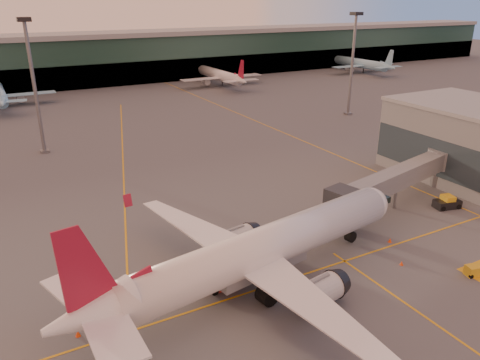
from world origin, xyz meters
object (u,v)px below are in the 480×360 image
main_airplane (257,252)px  pushback_tug (447,203)px  catering_truck (221,265)px  gpu_cart (475,271)px

main_airplane → pushback_tug: size_ratio=10.44×
catering_truck → pushback_tug: 38.06m
main_airplane → catering_truck: (-3.15, 2.07, -1.71)m
catering_truck → gpu_cart: (25.54, -11.85, -1.90)m
pushback_tug → main_airplane: bearing=-159.9°
catering_truck → gpu_cart: size_ratio=2.59×
catering_truck → pushback_tug: bearing=-2.5°
main_airplane → catering_truck: bearing=137.4°
catering_truck → gpu_cart: 28.22m
gpu_cart → pushback_tug: size_ratio=0.55×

